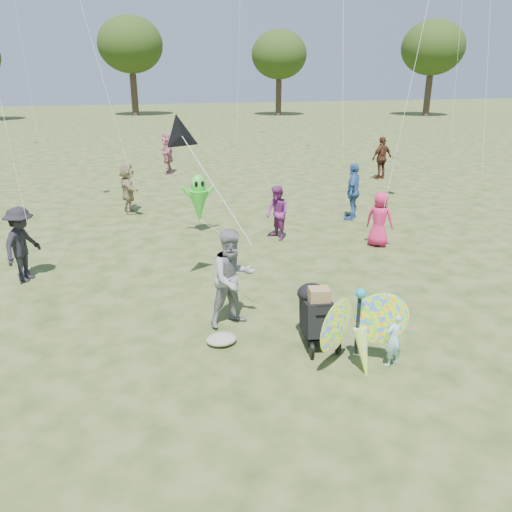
{
  "coord_description": "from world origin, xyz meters",
  "views": [
    {
      "loc": [
        -2.96,
        -7.18,
        4.4
      ],
      "look_at": [
        -0.2,
        1.5,
        1.1
      ],
      "focal_mm": 35.0,
      "sensor_mm": 36.0,
      "label": 1
    }
  ],
  "objects_px": {
    "crowd_b": "(22,244)",
    "crowd_j": "(168,153)",
    "crowd_e": "(277,213)",
    "crowd_h": "(382,158)",
    "crowd_c": "(353,191)",
    "jogging_stroller": "(316,312)",
    "alien_kite": "(199,201)",
    "crowd_a": "(380,219)",
    "child_girl": "(394,339)",
    "crowd_d": "(128,188)",
    "butterfly_kite": "(360,332)",
    "adult_man": "(233,278)"
  },
  "relations": [
    {
      "from": "crowd_b",
      "to": "crowd_j",
      "type": "bearing_deg",
      "value": 6.1
    },
    {
      "from": "crowd_e",
      "to": "crowd_j",
      "type": "relative_size",
      "value": 0.81
    },
    {
      "from": "crowd_h",
      "to": "crowd_j",
      "type": "relative_size",
      "value": 1.0
    },
    {
      "from": "crowd_c",
      "to": "crowd_e",
      "type": "relative_size",
      "value": 1.2
    },
    {
      "from": "crowd_b",
      "to": "jogging_stroller",
      "type": "bearing_deg",
      "value": -104.43
    },
    {
      "from": "alien_kite",
      "to": "crowd_a",
      "type": "bearing_deg",
      "value": -31.11
    },
    {
      "from": "crowd_e",
      "to": "crowd_j",
      "type": "xyz_separation_m",
      "value": [
        -1.44,
        11.28,
        0.18
      ]
    },
    {
      "from": "child_girl",
      "to": "jogging_stroller",
      "type": "bearing_deg",
      "value": -63.72
    },
    {
      "from": "crowd_j",
      "to": "alien_kite",
      "type": "height_order",
      "value": "crowd_j"
    },
    {
      "from": "crowd_a",
      "to": "crowd_j",
      "type": "height_order",
      "value": "crowd_j"
    },
    {
      "from": "crowd_j",
      "to": "crowd_e",
      "type": "bearing_deg",
      "value": 13.21
    },
    {
      "from": "alien_kite",
      "to": "crowd_j",
      "type": "bearing_deg",
      "value": 86.99
    },
    {
      "from": "alien_kite",
      "to": "crowd_b",
      "type": "bearing_deg",
      "value": -152.03
    },
    {
      "from": "crowd_e",
      "to": "alien_kite",
      "type": "relative_size",
      "value": 0.87
    },
    {
      "from": "crowd_c",
      "to": "crowd_h",
      "type": "relative_size",
      "value": 0.98
    },
    {
      "from": "crowd_d",
      "to": "crowd_j",
      "type": "height_order",
      "value": "crowd_j"
    },
    {
      "from": "alien_kite",
      "to": "crowd_d",
      "type": "bearing_deg",
      "value": 121.27
    },
    {
      "from": "crowd_e",
      "to": "crowd_d",
      "type": "bearing_deg",
      "value": -153.03
    },
    {
      "from": "crowd_b",
      "to": "crowd_j",
      "type": "xyz_separation_m",
      "value": [
        5.02,
        12.39,
        0.09
      ]
    },
    {
      "from": "crowd_c",
      "to": "alien_kite",
      "type": "xyz_separation_m",
      "value": [
        -5.0,
        0.03,
        0.05
      ]
    },
    {
      "from": "crowd_h",
      "to": "alien_kite",
      "type": "relative_size",
      "value": 1.08
    },
    {
      "from": "jogging_stroller",
      "to": "alien_kite",
      "type": "xyz_separation_m",
      "value": [
        -0.57,
        7.06,
        0.36
      ]
    },
    {
      "from": "crowd_e",
      "to": "butterfly_kite",
      "type": "bearing_deg",
      "value": -23.67
    },
    {
      "from": "adult_man",
      "to": "crowd_h",
      "type": "relative_size",
      "value": 0.98
    },
    {
      "from": "crowd_d",
      "to": "butterfly_kite",
      "type": "relative_size",
      "value": 0.96
    },
    {
      "from": "crowd_j",
      "to": "adult_man",
      "type": "bearing_deg",
      "value": 1.97
    },
    {
      "from": "crowd_j",
      "to": "crowd_c",
      "type": "bearing_deg",
      "value": 29.96
    },
    {
      "from": "crowd_h",
      "to": "jogging_stroller",
      "type": "relative_size",
      "value": 1.71
    },
    {
      "from": "crowd_b",
      "to": "alien_kite",
      "type": "bearing_deg",
      "value": -33.86
    },
    {
      "from": "child_girl",
      "to": "crowd_e",
      "type": "xyz_separation_m",
      "value": [
        0.49,
        6.77,
        0.29
      ]
    },
    {
      "from": "crowd_a",
      "to": "crowd_d",
      "type": "bearing_deg",
      "value": 3.82
    },
    {
      "from": "butterfly_kite",
      "to": "alien_kite",
      "type": "xyz_separation_m",
      "value": [
        -0.89,
        8.01,
        0.3
      ]
    },
    {
      "from": "child_girl",
      "to": "alien_kite",
      "type": "height_order",
      "value": "alien_kite"
    },
    {
      "from": "crowd_b",
      "to": "alien_kite",
      "type": "distance_m",
      "value": 5.1
    },
    {
      "from": "crowd_h",
      "to": "child_girl",
      "type": "bearing_deg",
      "value": 44.92
    },
    {
      "from": "child_girl",
      "to": "crowd_b",
      "type": "height_order",
      "value": "crowd_b"
    },
    {
      "from": "child_girl",
      "to": "crowd_j",
      "type": "relative_size",
      "value": 0.5
    },
    {
      "from": "child_girl",
      "to": "crowd_c",
      "type": "bearing_deg",
      "value": -129.64
    },
    {
      "from": "crowd_e",
      "to": "alien_kite",
      "type": "distance_m",
      "value": 2.36
    },
    {
      "from": "crowd_c",
      "to": "butterfly_kite",
      "type": "distance_m",
      "value": 8.97
    },
    {
      "from": "child_girl",
      "to": "adult_man",
      "type": "distance_m",
      "value": 3.01
    },
    {
      "from": "crowd_a",
      "to": "crowd_e",
      "type": "xyz_separation_m",
      "value": [
        -2.44,
        1.38,
        0.02
      ]
    },
    {
      "from": "crowd_c",
      "to": "crowd_h",
      "type": "xyz_separation_m",
      "value": [
        4.45,
        5.68,
        0.02
      ]
    },
    {
      "from": "crowd_b",
      "to": "butterfly_kite",
      "type": "distance_m",
      "value": 7.79
    },
    {
      "from": "crowd_c",
      "to": "crowd_j",
      "type": "relative_size",
      "value": 0.98
    },
    {
      "from": "crowd_a",
      "to": "crowd_j",
      "type": "distance_m",
      "value": 13.25
    },
    {
      "from": "child_girl",
      "to": "crowd_a",
      "type": "bearing_deg",
      "value": -134.46
    },
    {
      "from": "butterfly_kite",
      "to": "crowd_c",
      "type": "bearing_deg",
      "value": 62.74
    },
    {
      "from": "crowd_b",
      "to": "butterfly_kite",
      "type": "xyz_separation_m",
      "value": [
        5.39,
        -5.62,
        -0.19
      ]
    },
    {
      "from": "crowd_d",
      "to": "crowd_h",
      "type": "height_order",
      "value": "crowd_h"
    }
  ]
}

